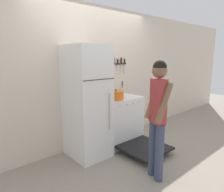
{
  "coord_description": "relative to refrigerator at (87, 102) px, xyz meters",
  "views": [
    {
      "loc": [
        -2.19,
        -3.01,
        1.64
      ],
      "look_at": [
        0.01,
        -0.45,
        0.98
      ],
      "focal_mm": 32.0,
      "sensor_mm": 36.0,
      "label": 1
    }
  ],
  "objects": [
    {
      "name": "ground_plane",
      "position": [
        0.43,
        0.34,
        -0.91
      ],
      "size": [
        14.0,
        14.0,
        0.0
      ],
      "primitive_type": "plane",
      "color": "gray"
    },
    {
      "name": "wall_back",
      "position": [
        0.43,
        0.37,
        0.36
      ],
      "size": [
        10.0,
        0.06,
        2.55
      ],
      "color": "beige",
      "rests_on": "ground_plane"
    },
    {
      "name": "refrigerator",
      "position": [
        0.0,
        0.0,
        0.0
      ],
      "size": [
        0.58,
        0.71,
        1.83
      ],
      "color": "white",
      "rests_on": "ground_plane"
    },
    {
      "name": "stove_range",
      "position": [
        0.73,
        0.0,
        -0.47
      ],
      "size": [
        0.8,
        1.32,
        0.9
      ],
      "color": "white",
      "rests_on": "ground_plane"
    },
    {
      "name": "dutch_oven_pot",
      "position": [
        0.55,
        -0.08,
        0.06
      ],
      "size": [
        0.34,
        0.3,
        0.18
      ],
      "color": "orange",
      "rests_on": "stove_range"
    },
    {
      "name": "tea_kettle",
      "position": [
        0.57,
        0.16,
        0.06
      ],
      "size": [
        0.25,
        0.2,
        0.26
      ],
      "color": "black",
      "rests_on": "stove_range"
    },
    {
      "name": "utensil_jar",
      "position": [
        0.93,
        0.17,
        0.06
      ],
      "size": [
        0.09,
        0.09,
        0.28
      ],
      "color": "silver",
      "rests_on": "stove_range"
    },
    {
      "name": "person",
      "position": [
        0.33,
        -1.15,
        -0.0
      ],
      "size": [
        0.33,
        0.38,
        1.6
      ],
      "rotation": [
        0.0,
        0.0,
        1.24
      ],
      "color": "#38425B",
      "rests_on": "ground_plane"
    },
    {
      "name": "wall_knife_strip",
      "position": [
        1.01,
        0.33,
        0.59
      ],
      "size": [
        0.38,
        0.03,
        0.33
      ],
      "color": "brown"
    }
  ]
}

